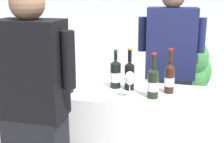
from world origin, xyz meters
name	(u,v)px	position (x,y,z in m)	size (l,w,h in m)	color
wall_back	(156,8)	(0.00, 2.60, 1.40)	(8.00, 0.10, 2.80)	silver
wine_bottle_0	(116,74)	(-0.05, 0.08, 1.04)	(0.08, 0.08, 0.30)	black
wine_bottle_1	(153,82)	(0.26, -0.09, 1.04)	(0.08, 0.08, 0.33)	black
wine_bottle_2	(53,71)	(-0.55, 0.02, 1.05)	(0.08, 0.08, 0.35)	black
wine_bottle_3	(170,77)	(0.36, 0.04, 1.05)	(0.07, 0.07, 0.34)	black
wine_bottle_4	(129,75)	(0.06, 0.05, 1.04)	(0.08, 0.08, 0.33)	black
wine_bottle_5	(68,76)	(-0.38, -0.11, 1.05)	(0.08, 0.08, 0.32)	black
wine_glass	(130,79)	(0.10, -0.14, 1.07)	(0.08, 0.08, 0.20)	silver
person_server	(169,81)	(0.34, 0.67, 0.84)	(0.61, 0.27, 1.72)	black
person_guest	(36,129)	(-0.41, -0.60, 0.84)	(0.54, 0.24, 1.71)	black
potted_shrub	(189,83)	(0.53, 0.97, 0.73)	(0.48, 0.56, 1.23)	brown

